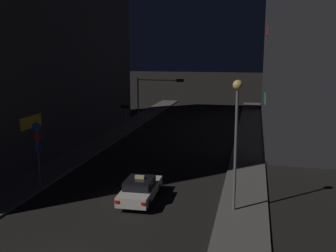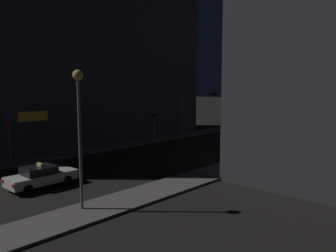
{
  "view_description": "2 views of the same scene",
  "coord_description": "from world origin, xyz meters",
  "px_view_note": "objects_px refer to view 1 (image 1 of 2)",
  "views": [
    {
      "loc": [
        7.55,
        -12.83,
        9.03
      ],
      "look_at": [
        0.58,
        18.79,
        2.79
      ],
      "focal_mm": 42.45,
      "sensor_mm": 36.0,
      "label": 1
    },
    {
      "loc": [
        21.8,
        -0.72,
        6.69
      ],
      "look_at": [
        1.54,
        20.58,
        3.08
      ],
      "focal_mm": 35.92,
      "sensor_mm": 36.0,
      "label": 2
    }
  ],
  "objects_px": {
    "taxi": "(140,189)",
    "sign_pole_left": "(38,148)",
    "street_lamp_near_block": "(237,120)",
    "traffic_light_overhead": "(155,92)",
    "traffic_light_left_kerb": "(125,114)"
  },
  "relations": [
    {
      "from": "taxi",
      "to": "traffic_light_left_kerb",
      "type": "xyz_separation_m",
      "value": [
        -6.49,
        16.59,
        1.8
      ]
    },
    {
      "from": "traffic_light_overhead",
      "to": "traffic_light_left_kerb",
      "type": "distance_m",
      "value": 5.48
    },
    {
      "from": "taxi",
      "to": "sign_pole_left",
      "type": "distance_m",
      "value": 7.47
    },
    {
      "from": "traffic_light_overhead",
      "to": "sign_pole_left",
      "type": "height_order",
      "value": "traffic_light_overhead"
    },
    {
      "from": "taxi",
      "to": "traffic_light_left_kerb",
      "type": "height_order",
      "value": "traffic_light_left_kerb"
    },
    {
      "from": "traffic_light_overhead",
      "to": "sign_pole_left",
      "type": "relative_size",
      "value": 1.38
    },
    {
      "from": "taxi",
      "to": "street_lamp_near_block",
      "type": "bearing_deg",
      "value": -5.03
    },
    {
      "from": "sign_pole_left",
      "to": "street_lamp_near_block",
      "type": "xyz_separation_m",
      "value": [
        12.79,
        -1.31,
        2.55
      ]
    },
    {
      "from": "sign_pole_left",
      "to": "street_lamp_near_block",
      "type": "bearing_deg",
      "value": -5.83
    },
    {
      "from": "taxi",
      "to": "traffic_light_overhead",
      "type": "bearing_deg",
      "value": 101.92
    },
    {
      "from": "taxi",
      "to": "street_lamp_near_block",
      "type": "relative_size",
      "value": 0.62
    },
    {
      "from": "taxi",
      "to": "street_lamp_near_block",
      "type": "height_order",
      "value": "street_lamp_near_block"
    },
    {
      "from": "traffic_light_overhead",
      "to": "traffic_light_left_kerb",
      "type": "relative_size",
      "value": 1.69
    },
    {
      "from": "traffic_light_overhead",
      "to": "street_lamp_near_block",
      "type": "xyz_separation_m",
      "value": [
        10.15,
        -21.88,
        1.0
      ]
    },
    {
      "from": "traffic_light_overhead",
      "to": "sign_pole_left",
      "type": "distance_m",
      "value": 20.8
    }
  ]
}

